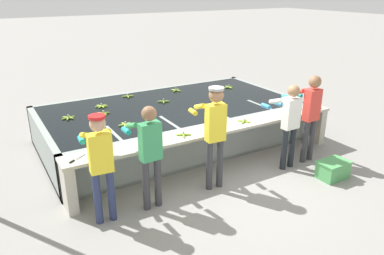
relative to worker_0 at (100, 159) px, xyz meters
name	(u,v)px	position (x,y,z in m)	size (l,w,h in m)	color
ground_plane	(221,174)	(2.28, 0.31, -1.00)	(80.00, 80.00, 0.00)	gray
wash_tank	(172,123)	(2.28, 2.21, -0.59)	(5.51, 2.94, 0.82)	gray
work_ledge	(215,140)	(2.28, 0.53, -0.39)	(5.51, 0.45, 0.82)	#B7B2A3
worker_0	(100,159)	(0.00, 0.00, 0.00)	(0.44, 0.73, 1.65)	navy
worker_1	(150,148)	(0.74, -0.01, -0.01)	(0.42, 0.72, 1.65)	#38383D
worker_2	(215,128)	(1.91, 0.01, 0.09)	(0.44, 0.74, 1.77)	#38383D
worker_3	(289,119)	(3.51, -0.06, -0.03)	(0.42, 0.71, 1.62)	#1E2328
worker_4	(310,110)	(4.06, -0.03, 0.04)	(0.43, 0.73, 1.71)	#38383D
banana_bunch_floating_0	(125,125)	(0.94, 1.53, -0.16)	(0.27, 0.28, 0.08)	#9EC642
banana_bunch_floating_1	(103,113)	(0.79, 2.38, -0.16)	(0.27, 0.28, 0.08)	#75A333
banana_bunch_floating_2	(128,96)	(1.69, 3.31, -0.16)	(0.28, 0.28, 0.08)	#93BC3D
banana_bunch_floating_3	(176,90)	(2.90, 3.20, -0.16)	(0.26, 0.26, 0.08)	#9EC642
banana_bunch_floating_4	(101,106)	(0.91, 2.86, -0.16)	(0.28, 0.28, 0.08)	#93BC3D
banana_bunch_floating_5	(164,101)	(2.22, 2.51, -0.16)	(0.27, 0.27, 0.08)	#7FAD33
banana_bunch_floating_6	(229,87)	(4.19, 2.78, -0.16)	(0.28, 0.28, 0.08)	#7FAD33
banana_bunch_floating_7	(214,93)	(3.56, 2.48, -0.16)	(0.27, 0.28, 0.08)	#8CB738
banana_bunch_floating_8	(68,118)	(0.12, 2.46, -0.16)	(0.28, 0.27, 0.08)	#8CB738
banana_bunch_ledge_0	(244,121)	(2.94, 0.55, -0.16)	(0.25, 0.25, 0.08)	#8CB738
banana_bunch_ledge_1	(184,135)	(1.62, 0.54, -0.16)	(0.27, 0.27, 0.08)	#8CB738
banana_bunch_ledge_2	(315,108)	(4.77, 0.46, -0.16)	(0.28, 0.28, 0.08)	#9EC642
knife_0	(298,110)	(4.32, 0.53, -0.17)	(0.35, 0.11, 0.02)	silver
knife_1	(75,160)	(-0.24, 0.51, -0.17)	(0.30, 0.24, 0.02)	silver
crate	(333,170)	(3.93, -0.81, -0.83)	(0.55, 0.39, 0.32)	#4C9E56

